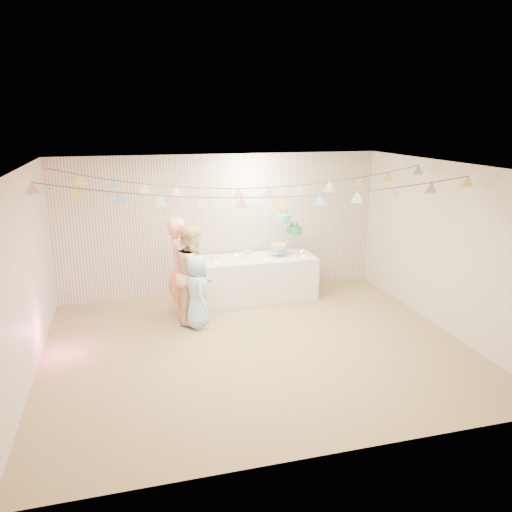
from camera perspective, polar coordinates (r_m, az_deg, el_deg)
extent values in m
plane|color=olive|center=(7.38, 0.11, -10.38)|extent=(6.00, 6.00, 0.00)
plane|color=silver|center=(6.66, 0.12, 10.17)|extent=(6.00, 6.00, 0.00)
plane|color=silver|center=(9.27, -3.92, 3.53)|extent=(6.00, 6.00, 0.00)
plane|color=silver|center=(4.68, 8.21, -8.89)|extent=(6.00, 6.00, 0.00)
plane|color=silver|center=(6.81, -25.09, -2.39)|extent=(5.00, 5.00, 0.00)
plane|color=silver|center=(8.19, 20.83, 0.92)|extent=(5.00, 5.00, 0.00)
cube|color=silver|center=(9.16, 0.21, -2.48)|extent=(2.08, 0.83, 0.78)
cylinder|color=white|center=(8.90, -2.74, -0.56)|extent=(0.34, 0.34, 0.02)
imported|color=#F29F7E|center=(8.30, -8.62, -1.30)|extent=(0.43, 0.63, 1.69)
imported|color=beige|center=(8.10, -7.10, -1.99)|extent=(0.82, 0.93, 1.60)
imported|color=#98C3D7|center=(7.90, -6.73, -4.06)|extent=(0.39, 0.59, 1.18)
cylinder|color=#FFD88C|center=(8.73, -4.60, -0.67)|extent=(0.04, 0.04, 0.03)
cylinder|color=#FFD88C|center=(9.13, -2.21, 0.09)|extent=(0.04, 0.04, 0.03)
cylinder|color=#FFD88C|center=(8.87, 1.21, -0.37)|extent=(0.04, 0.04, 0.03)
cylinder|color=#FFD88C|center=(9.34, 1.93, 0.45)|extent=(0.04, 0.04, 0.03)
cylinder|color=#FFD88C|center=(9.12, 5.48, 0.01)|extent=(0.04, 0.04, 0.03)
cylinder|color=#FFD88C|center=(9.45, 5.25, 0.57)|extent=(0.04, 0.04, 0.03)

